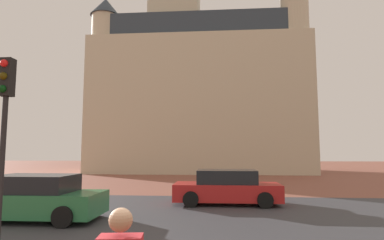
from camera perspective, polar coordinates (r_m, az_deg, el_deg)
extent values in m
plane|color=brown|center=(13.81, -0.92, -15.15)|extent=(120.00, 120.00, 0.00)
cube|color=#38383D|center=(12.09, -1.73, -16.48)|extent=(120.00, 8.21, 0.00)
cube|color=beige|center=(35.98, 1.46, 2.02)|extent=(23.11, 11.04, 14.27)
cube|color=#2D3842|center=(38.02, 1.42, 14.57)|extent=(21.26, 10.16, 2.40)
cube|color=beige|center=(37.95, -3.09, 13.05)|extent=(5.64, 5.64, 29.00)
cylinder|color=beige|center=(34.32, -15.99, 4.82)|extent=(2.80, 2.80, 16.87)
cone|color=#2D3842|center=(37.19, -15.57, 19.26)|extent=(3.20, 3.20, 2.00)
cylinder|color=beige|center=(33.38, 18.69, 6.76)|extent=(2.80, 2.80, 18.65)
sphere|color=#9E7556|center=(3.06, -12.95, -17.45)|extent=(0.22, 0.22, 0.22)
cube|color=red|center=(13.73, 6.41, -12.94)|extent=(4.50, 1.72, 0.70)
cube|color=black|center=(13.67, 6.38, -10.29)|extent=(2.52, 1.51, 0.57)
cylinder|color=black|center=(14.73, 12.24, -13.17)|extent=(0.64, 0.22, 0.64)
cylinder|color=black|center=(13.04, 13.29, -14.13)|extent=(0.64, 0.22, 0.64)
cylinder|color=black|center=(14.64, 0.33, -13.35)|extent=(0.64, 0.22, 0.64)
cylinder|color=black|center=(12.95, -0.24, -14.35)|extent=(0.64, 0.22, 0.64)
cube|color=#287042|center=(11.79, -26.99, -13.48)|extent=(4.43, 1.85, 0.73)
cube|color=black|center=(11.72, -26.84, -10.35)|extent=(2.48, 1.63, 0.56)
cylinder|color=black|center=(13.38, -30.41, -13.29)|extent=(0.64, 0.22, 0.64)
cylinder|color=black|center=(10.34, -22.61, -16.09)|extent=(0.64, 0.22, 0.64)
cylinder|color=black|center=(11.99, -18.47, -14.74)|extent=(0.64, 0.22, 0.64)
cylinder|color=black|center=(8.35, -31.61, -8.27)|extent=(0.12, 0.12, 3.52)
cube|color=black|center=(8.51, -30.81, 6.74)|extent=(0.28, 0.24, 0.90)
sphere|color=red|center=(8.48, -31.22, 8.90)|extent=(0.18, 0.18, 0.18)
sphere|color=#3C3306|center=(8.41, -31.33, 6.91)|extent=(0.18, 0.18, 0.18)
sphere|color=#06330C|center=(8.35, -31.44, 4.90)|extent=(0.18, 0.18, 0.18)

